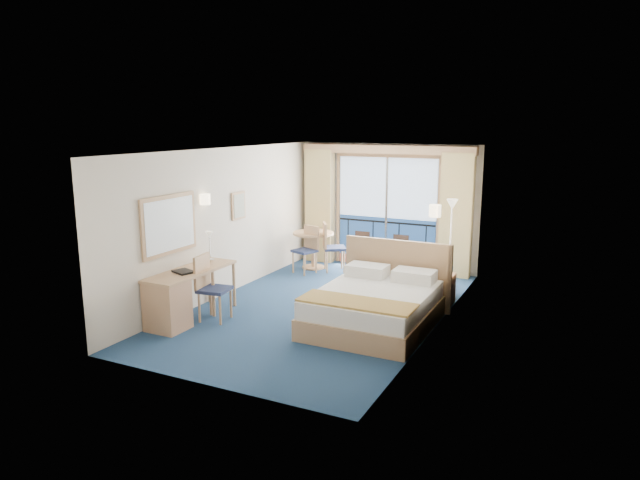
{
  "coord_description": "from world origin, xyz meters",
  "views": [
    {
      "loc": [
        4.08,
        -8.44,
        3.15
      ],
      "look_at": [
        -0.14,
        0.2,
        1.15
      ],
      "focal_mm": 32.0,
      "sensor_mm": 36.0,
      "label": 1
    }
  ],
  "objects_px": {
    "nightstand": "(442,288)",
    "floor_lamp": "(451,221)",
    "bed": "(376,305)",
    "round_table": "(313,241)",
    "desk": "(173,299)",
    "armchair": "(430,277)",
    "desk_chair": "(209,284)",
    "table_chair_a": "(330,244)",
    "table_chair_b": "(308,246)"
  },
  "relations": [
    {
      "from": "desk_chair",
      "to": "table_chair_a",
      "type": "height_order",
      "value": "desk_chair"
    },
    {
      "from": "armchair",
      "to": "round_table",
      "type": "distance_m",
      "value": 2.93
    },
    {
      "from": "armchair",
      "to": "floor_lamp",
      "type": "relative_size",
      "value": 0.41
    },
    {
      "from": "bed",
      "to": "round_table",
      "type": "relative_size",
      "value": 2.52
    },
    {
      "from": "nightstand",
      "to": "table_chair_a",
      "type": "distance_m",
      "value": 2.96
    },
    {
      "from": "nightstand",
      "to": "armchair",
      "type": "xyz_separation_m",
      "value": [
        -0.34,
        0.48,
        0.05
      ]
    },
    {
      "from": "floor_lamp",
      "to": "nightstand",
      "type": "bearing_deg",
      "value": -82.93
    },
    {
      "from": "nightstand",
      "to": "armchair",
      "type": "height_order",
      "value": "armchair"
    },
    {
      "from": "floor_lamp",
      "to": "desk_chair",
      "type": "xyz_separation_m",
      "value": [
        -3.03,
        -3.58,
        -0.7
      ]
    },
    {
      "from": "armchair",
      "to": "round_table",
      "type": "xyz_separation_m",
      "value": [
        -2.81,
        0.75,
        0.28
      ]
    },
    {
      "from": "floor_lamp",
      "to": "table_chair_b",
      "type": "distance_m",
      "value": 3.07
    },
    {
      "from": "desk_chair",
      "to": "table_chair_a",
      "type": "distance_m",
      "value": 3.66
    },
    {
      "from": "floor_lamp",
      "to": "table_chair_a",
      "type": "bearing_deg",
      "value": 178.8
    },
    {
      "from": "armchair",
      "to": "desk_chair",
      "type": "bearing_deg",
      "value": 22.78
    },
    {
      "from": "bed",
      "to": "armchair",
      "type": "relative_size",
      "value": 3.15
    },
    {
      "from": "round_table",
      "to": "armchair",
      "type": "bearing_deg",
      "value": -14.95
    },
    {
      "from": "floor_lamp",
      "to": "table_chair_a",
      "type": "distance_m",
      "value": 2.67
    },
    {
      "from": "bed",
      "to": "floor_lamp",
      "type": "height_order",
      "value": "floor_lamp"
    },
    {
      "from": "nightstand",
      "to": "desk_chair",
      "type": "distance_m",
      "value": 4.03
    },
    {
      "from": "table_chair_b",
      "to": "bed",
      "type": "bearing_deg",
      "value": -25.09
    },
    {
      "from": "armchair",
      "to": "nightstand",
      "type": "bearing_deg",
      "value": 101.81
    },
    {
      "from": "nightstand",
      "to": "table_chair_a",
      "type": "height_order",
      "value": "table_chair_a"
    },
    {
      "from": "nightstand",
      "to": "desk_chair",
      "type": "bearing_deg",
      "value": -141.91
    },
    {
      "from": "floor_lamp",
      "to": "table_chair_b",
      "type": "height_order",
      "value": "floor_lamp"
    },
    {
      "from": "table_chair_a",
      "to": "armchair",
      "type": "bearing_deg",
      "value": -137.54
    },
    {
      "from": "nightstand",
      "to": "armchair",
      "type": "distance_m",
      "value": 0.59
    },
    {
      "from": "round_table",
      "to": "floor_lamp",
      "type": "bearing_deg",
      "value": -2.39
    },
    {
      "from": "bed",
      "to": "desk",
      "type": "relative_size",
      "value": 1.29
    },
    {
      "from": "desk",
      "to": "table_chair_b",
      "type": "relative_size",
      "value": 1.74
    },
    {
      "from": "bed",
      "to": "nightstand",
      "type": "relative_size",
      "value": 4.14
    },
    {
      "from": "desk",
      "to": "round_table",
      "type": "distance_m",
      "value": 4.25
    },
    {
      "from": "desk",
      "to": "table_chair_a",
      "type": "distance_m",
      "value": 4.24
    },
    {
      "from": "bed",
      "to": "table_chair_a",
      "type": "relative_size",
      "value": 2.13
    },
    {
      "from": "table_chair_b",
      "to": "floor_lamp",
      "type": "bearing_deg",
      "value": 24.42
    },
    {
      "from": "desk",
      "to": "round_table",
      "type": "relative_size",
      "value": 1.95
    },
    {
      "from": "nightstand",
      "to": "floor_lamp",
      "type": "relative_size",
      "value": 0.31
    },
    {
      "from": "table_chair_a",
      "to": "desk",
      "type": "bearing_deg",
      "value": 138.15
    },
    {
      "from": "armchair",
      "to": "desk_chair",
      "type": "relative_size",
      "value": 0.67
    },
    {
      "from": "bed",
      "to": "floor_lamp",
      "type": "xyz_separation_m",
      "value": [
        0.52,
        2.67,
        0.97
      ]
    },
    {
      "from": "nightstand",
      "to": "desk",
      "type": "relative_size",
      "value": 0.31
    },
    {
      "from": "armchair",
      "to": "desk",
      "type": "relative_size",
      "value": 0.41
    },
    {
      "from": "bed",
      "to": "armchair",
      "type": "height_order",
      "value": "bed"
    },
    {
      "from": "nightstand",
      "to": "desk_chair",
      "type": "xyz_separation_m",
      "value": [
        -3.16,
        -2.48,
        0.33
      ]
    },
    {
      "from": "round_table",
      "to": "desk_chair",
      "type": "bearing_deg",
      "value": -90.13
    },
    {
      "from": "nightstand",
      "to": "floor_lamp",
      "type": "bearing_deg",
      "value": 97.07
    },
    {
      "from": "nightstand",
      "to": "round_table",
      "type": "xyz_separation_m",
      "value": [
        -3.15,
        1.23,
        0.34
      ]
    },
    {
      "from": "desk_chair",
      "to": "nightstand",
      "type": "bearing_deg",
      "value": -59.71
    },
    {
      "from": "round_table",
      "to": "table_chair_a",
      "type": "height_order",
      "value": "table_chair_a"
    },
    {
      "from": "nightstand",
      "to": "round_table",
      "type": "bearing_deg",
      "value": 158.7
    },
    {
      "from": "round_table",
      "to": "table_chair_b",
      "type": "relative_size",
      "value": 0.89
    }
  ]
}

